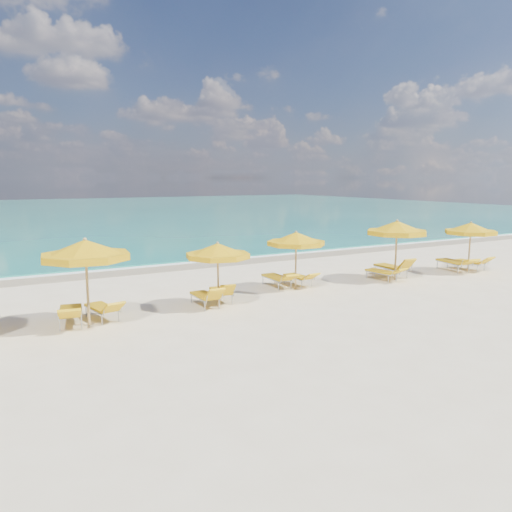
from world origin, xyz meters
TOP-DOWN VIEW (x-y plane):
  - ground_plane at (0.00, 0.00)m, footprint 120.00×120.00m
  - ocean at (0.00, 48.00)m, footprint 120.00×80.00m
  - wet_sand_band at (0.00, 7.40)m, footprint 120.00×2.60m
  - foam_line at (0.00, 8.20)m, footprint 120.00×1.20m
  - whitecap_near at (-6.00, 17.00)m, footprint 14.00×0.36m
  - whitecap_far at (8.00, 24.00)m, footprint 18.00×0.30m
  - umbrella_1 at (-6.54, -0.52)m, footprint 3.02×3.02m
  - umbrella_2 at (-2.47, -0.41)m, footprint 2.35×2.35m
  - umbrella_3 at (1.17, 0.55)m, footprint 2.78×2.78m
  - umbrella_4 at (5.64, -0.05)m, footprint 3.15×3.15m
  - umbrella_5 at (9.76, -0.35)m, footprint 2.90×2.90m
  - lounger_1_left at (-6.98, -0.23)m, footprint 0.93×1.96m
  - lounger_1_right at (-6.07, -0.11)m, footprint 0.89×1.78m
  - lounger_2_left at (-2.83, -0.21)m, footprint 0.58×1.64m
  - lounger_2_right at (-2.09, 0.18)m, footprint 0.81×1.64m
  - lounger_3_left at (0.71, 1.11)m, footprint 0.64×1.86m
  - lounger_3_right at (1.61, 0.99)m, footprint 0.65×1.69m
  - lounger_4_left at (5.13, 0.14)m, footprint 0.78×1.79m
  - lounger_4_right at (6.02, 0.52)m, footprint 0.71×1.90m
  - lounger_5_left at (9.34, 0.09)m, footprint 0.96×2.13m
  - lounger_5_right at (10.30, -0.04)m, footprint 0.68×1.76m

SIDE VIEW (x-z plane):
  - ground_plane at x=0.00m, z-range 0.00..0.00m
  - ocean at x=0.00m, z-range -0.15..0.15m
  - wet_sand_band at x=0.00m, z-range -0.01..0.01m
  - foam_line at x=0.00m, z-range -0.01..0.01m
  - whitecap_near at x=-6.00m, z-range -0.03..0.03m
  - whitecap_far at x=8.00m, z-range -0.03..0.03m
  - lounger_3_right at x=1.61m, z-range -0.13..0.52m
  - lounger_2_right at x=-2.09m, z-range -0.18..0.58m
  - lounger_4_left at x=5.13m, z-range -0.12..0.53m
  - lounger_1_right at x=-6.07m, z-range -0.16..0.57m
  - lounger_2_left at x=-2.83m, z-range -0.19..0.60m
  - lounger_5_right at x=10.30m, z-range -0.15..0.57m
  - lounger_3_left at x=0.71m, z-range -0.13..0.57m
  - lounger_1_left at x=-6.98m, z-range -0.15..0.60m
  - lounger_5_left at x=9.34m, z-range -0.13..0.61m
  - lounger_4_right at x=6.02m, z-range -0.22..0.71m
  - umbrella_2 at x=-2.47m, z-range 0.75..2.86m
  - umbrella_3 at x=1.17m, z-range 0.77..2.96m
  - umbrella_5 at x=9.76m, z-range 0.79..3.03m
  - umbrella_4 at x=5.64m, z-range 0.87..3.34m
  - umbrella_1 at x=-6.54m, z-range 0.88..3.37m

